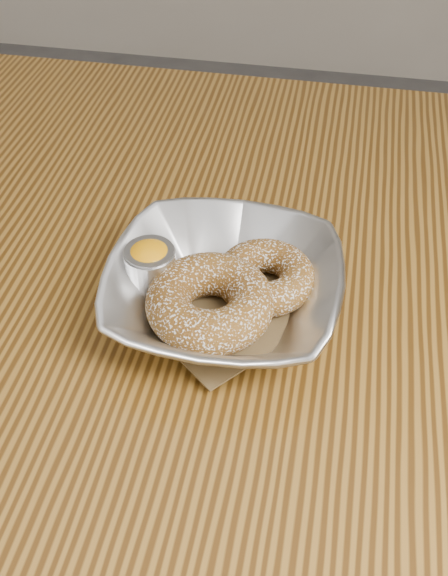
% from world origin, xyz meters
% --- Properties ---
extents(ground_plane, '(4.00, 4.00, 0.00)m').
position_xyz_m(ground_plane, '(0.00, 0.00, 0.00)').
color(ground_plane, '#565659').
rests_on(ground_plane, ground).
extents(table, '(1.20, 0.80, 0.75)m').
position_xyz_m(table, '(0.00, 0.00, 0.65)').
color(table, brown).
rests_on(table, ground_plane).
extents(serving_bowl, '(0.22, 0.22, 0.05)m').
position_xyz_m(serving_bowl, '(-0.03, -0.08, 0.78)').
color(serving_bowl, silver).
rests_on(serving_bowl, table).
extents(parchment, '(0.20, 0.20, 0.00)m').
position_xyz_m(parchment, '(-0.03, -0.08, 0.76)').
color(parchment, brown).
rests_on(parchment, table).
extents(donut_back, '(0.12, 0.12, 0.03)m').
position_xyz_m(donut_back, '(0.01, -0.05, 0.78)').
color(donut_back, brown).
rests_on(donut_back, parchment).
extents(donut_front, '(0.13, 0.13, 0.04)m').
position_xyz_m(donut_front, '(-0.04, -0.10, 0.78)').
color(donut_front, brown).
rests_on(donut_front, parchment).
extents(ramekin, '(0.05, 0.05, 0.05)m').
position_xyz_m(ramekin, '(-0.10, -0.07, 0.79)').
color(ramekin, silver).
rests_on(ramekin, table).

